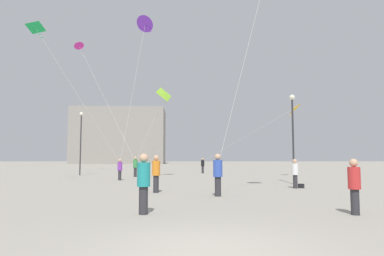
{
  "coord_description": "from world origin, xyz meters",
  "views": [
    {
      "loc": [
        -0.39,
        -6.57,
        1.67
      ],
      "look_at": [
        0.0,
        18.67,
        3.81
      ],
      "focal_mm": 32.86,
      "sensor_mm": 36.0,
      "label": 1
    }
  ],
  "objects_px": {
    "person_in_black": "(203,165)",
    "kite_magenta_diamond": "(79,46)",
    "lamppost_west": "(81,134)",
    "person_in_purple": "(120,169)",
    "building_left_hall": "(120,137)",
    "person_in_blue": "(218,173)",
    "kite_emerald_delta": "(38,32)",
    "person_in_green": "(135,166)",
    "kite_violet_diamond": "(145,24)",
    "person_in_white": "(295,172)",
    "person_in_red": "(354,184)",
    "kite_amber_diamond": "(294,109)",
    "kite_lime_delta": "(164,95)",
    "lamppost_east": "(293,125)",
    "person_in_teal": "(144,181)",
    "person_in_orange": "(156,172)",
    "handbag_beside_flyer": "(301,186)"
  },
  "relations": [
    {
      "from": "kite_amber_diamond",
      "to": "person_in_orange",
      "type": "bearing_deg",
      "value": -129.1
    },
    {
      "from": "kite_violet_diamond",
      "to": "lamppost_west",
      "type": "distance_m",
      "value": 12.94
    },
    {
      "from": "person_in_green",
      "to": "kite_violet_diamond",
      "type": "xyz_separation_m",
      "value": [
        1.3,
        -4.78,
        10.88
      ]
    },
    {
      "from": "kite_amber_diamond",
      "to": "kite_lime_delta",
      "type": "distance_m",
      "value": 11.44
    },
    {
      "from": "kite_amber_diamond",
      "to": "person_in_white",
      "type": "bearing_deg",
      "value": -107.33
    },
    {
      "from": "lamppost_east",
      "to": "lamppost_west",
      "type": "height_order",
      "value": "lamppost_west"
    },
    {
      "from": "person_in_white",
      "to": "building_left_hall",
      "type": "height_order",
      "value": "building_left_hall"
    },
    {
      "from": "person_in_blue",
      "to": "kite_lime_delta",
      "type": "height_order",
      "value": "kite_lime_delta"
    },
    {
      "from": "kite_lime_delta",
      "to": "person_in_red",
      "type": "bearing_deg",
      "value": -70.94
    },
    {
      "from": "kite_violet_diamond",
      "to": "person_in_orange",
      "type": "bearing_deg",
      "value": -79.33
    },
    {
      "from": "person_in_white",
      "to": "kite_violet_diamond",
      "type": "distance_m",
      "value": 15.82
    },
    {
      "from": "person_in_orange",
      "to": "person_in_blue",
      "type": "height_order",
      "value": "person_in_blue"
    },
    {
      "from": "lamppost_east",
      "to": "lamppost_west",
      "type": "xyz_separation_m",
      "value": [
        -16.95,
        11.27,
        0.17
      ]
    },
    {
      "from": "person_in_white",
      "to": "person_in_black",
      "type": "relative_size",
      "value": 0.97
    },
    {
      "from": "person_in_green",
      "to": "person_in_orange",
      "type": "bearing_deg",
      "value": 17.62
    },
    {
      "from": "person_in_white",
      "to": "kite_lime_delta",
      "type": "distance_m",
      "value": 14.98
    },
    {
      "from": "person_in_orange",
      "to": "kite_emerald_delta",
      "type": "xyz_separation_m",
      "value": [
        -8.4,
        5.8,
        9.0
      ]
    },
    {
      "from": "person_in_teal",
      "to": "kite_lime_delta",
      "type": "distance_m",
      "value": 20.75
    },
    {
      "from": "person_in_teal",
      "to": "building_left_hall",
      "type": "distance_m",
      "value": 90.12
    },
    {
      "from": "kite_magenta_diamond",
      "to": "lamppost_west",
      "type": "xyz_separation_m",
      "value": [
        3.19,
        -9.0,
        -11.47
      ]
    },
    {
      "from": "person_in_white",
      "to": "kite_emerald_delta",
      "type": "bearing_deg",
      "value": 178.52
    },
    {
      "from": "kite_lime_delta",
      "to": "lamppost_west",
      "type": "bearing_deg",
      "value": 158.09
    },
    {
      "from": "person_in_orange",
      "to": "lamppost_west",
      "type": "bearing_deg",
      "value": -111.92
    },
    {
      "from": "person_in_white",
      "to": "person_in_orange",
      "type": "relative_size",
      "value": 0.89
    },
    {
      "from": "person_in_blue",
      "to": "kite_emerald_delta",
      "type": "xyz_separation_m",
      "value": [
        -11.23,
        7.42,
        8.98
      ]
    },
    {
      "from": "person_in_orange",
      "to": "kite_emerald_delta",
      "type": "distance_m",
      "value": 13.61
    },
    {
      "from": "lamppost_west",
      "to": "person_in_red",
      "type": "bearing_deg",
      "value": -57.09
    },
    {
      "from": "kite_violet_diamond",
      "to": "person_in_blue",
      "type": "bearing_deg",
      "value": -67.05
    },
    {
      "from": "person_in_green",
      "to": "person_in_red",
      "type": "bearing_deg",
      "value": 30.04
    },
    {
      "from": "person_in_black",
      "to": "building_left_hall",
      "type": "bearing_deg",
      "value": 6.6
    },
    {
      "from": "lamppost_east",
      "to": "person_in_red",
      "type": "bearing_deg",
      "value": -98.94
    },
    {
      "from": "person_in_teal",
      "to": "kite_magenta_diamond",
      "type": "xyz_separation_m",
      "value": [
        -12.03,
        32.08,
        14.43
      ]
    },
    {
      "from": "person_in_black",
      "to": "person_in_purple",
      "type": "distance_m",
      "value": 13.4
    },
    {
      "from": "handbag_beside_flyer",
      "to": "person_in_black",
      "type": "bearing_deg",
      "value": 103.87
    },
    {
      "from": "building_left_hall",
      "to": "person_in_white",
      "type": "bearing_deg",
      "value": -72.83
    },
    {
      "from": "kite_violet_diamond",
      "to": "building_left_hall",
      "type": "height_order",
      "value": "building_left_hall"
    },
    {
      "from": "person_in_white",
      "to": "building_left_hall",
      "type": "bearing_deg",
      "value": 118.24
    },
    {
      "from": "person_in_red",
      "to": "lamppost_west",
      "type": "height_order",
      "value": "lamppost_west"
    },
    {
      "from": "lamppost_east",
      "to": "kite_lime_delta",
      "type": "bearing_deg",
      "value": 137.73
    },
    {
      "from": "kite_lime_delta",
      "to": "kite_magenta_diamond",
      "type": "xyz_separation_m",
      "value": [
        -11.34,
        12.28,
        8.28
      ]
    },
    {
      "from": "person_in_teal",
      "to": "person_in_white",
      "type": "bearing_deg",
      "value": 56.65
    },
    {
      "from": "building_left_hall",
      "to": "kite_magenta_diamond",
      "type": "bearing_deg",
      "value": -84.6
    },
    {
      "from": "person_in_black",
      "to": "person_in_teal",
      "type": "height_order",
      "value": "person_in_teal"
    },
    {
      "from": "person_in_black",
      "to": "kite_magenta_diamond",
      "type": "bearing_deg",
      "value": 60.56
    },
    {
      "from": "person_in_black",
      "to": "person_in_purple",
      "type": "relative_size",
      "value": 1.04
    },
    {
      "from": "person_in_white",
      "to": "lamppost_east",
      "type": "bearing_deg",
      "value": 85.11
    },
    {
      "from": "person_in_orange",
      "to": "kite_magenta_diamond",
      "type": "relative_size",
      "value": 0.12
    },
    {
      "from": "person_in_green",
      "to": "lamppost_west",
      "type": "distance_m",
      "value": 6.95
    },
    {
      "from": "kite_amber_diamond",
      "to": "building_left_hall",
      "type": "height_order",
      "value": "building_left_hall"
    },
    {
      "from": "person_in_white",
      "to": "person_in_red",
      "type": "distance_m",
      "value": 8.97
    }
  ]
}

